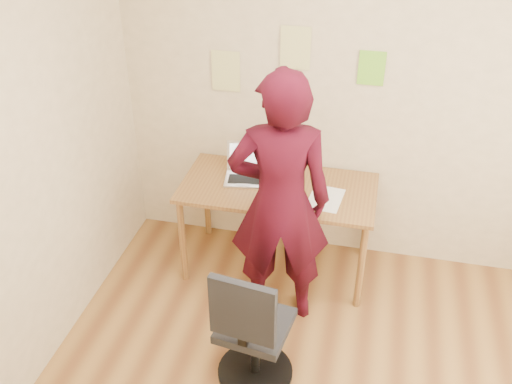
% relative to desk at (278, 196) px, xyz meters
% --- Properties ---
extents(room, '(3.58, 3.58, 2.78)m').
position_rel_desk_xyz_m(room, '(0.50, -1.38, 0.70)').
color(room, brown).
rests_on(room, ground).
extents(desk, '(1.40, 0.70, 0.74)m').
position_rel_desk_xyz_m(desk, '(0.00, 0.00, 0.00)').
color(desk, olive).
rests_on(desk, ground).
extents(laptop, '(0.37, 0.33, 0.24)m').
position_rel_desk_xyz_m(laptop, '(-0.25, 0.08, 0.14)').
color(laptop, silver).
rests_on(laptop, desk).
extents(paper_sheet, '(0.26, 0.34, 0.00)m').
position_rel_desk_xyz_m(paper_sheet, '(0.35, -0.08, 0.09)').
color(paper_sheet, white).
rests_on(paper_sheet, desk).
extents(phone, '(0.08, 0.12, 0.01)m').
position_rel_desk_xyz_m(phone, '(0.12, -0.21, 0.09)').
color(phone, black).
rests_on(phone, desk).
extents(wall_note_left, '(0.21, 0.00, 0.30)m').
position_rel_desk_xyz_m(wall_note_left, '(-0.47, 0.36, 0.78)').
color(wall_note_left, '#D7D481').
rests_on(wall_note_left, room).
extents(wall_note_mid, '(0.21, 0.00, 0.30)m').
position_rel_desk_xyz_m(wall_note_mid, '(0.03, 0.36, 0.99)').
color(wall_note_mid, '#D7D481').
rests_on(wall_note_mid, room).
extents(wall_note_right, '(0.18, 0.00, 0.24)m').
position_rel_desk_xyz_m(wall_note_right, '(0.56, 0.36, 0.89)').
color(wall_note_right, '#77CE2E').
rests_on(wall_note_right, room).
extents(office_chair, '(0.47, 0.48, 0.91)m').
position_rel_desk_xyz_m(office_chair, '(0.07, -1.12, -0.26)').
color(office_chair, black).
rests_on(office_chair, ground).
extents(person, '(0.73, 0.55, 1.81)m').
position_rel_desk_xyz_m(person, '(0.10, -0.45, 0.25)').
color(person, '#360713').
rests_on(person, ground).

